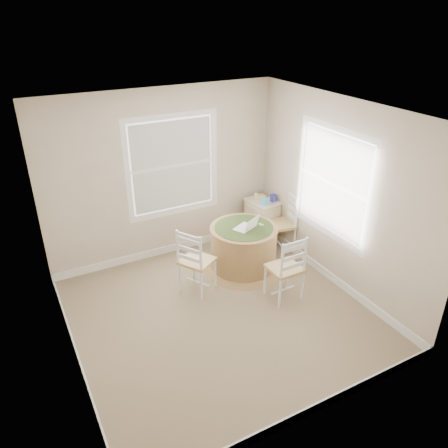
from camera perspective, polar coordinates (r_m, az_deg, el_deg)
room at (r=5.28m, az=0.14°, el=0.95°), size 3.64×3.64×2.64m
round_table at (r=6.47m, az=2.55°, el=-2.96°), size 1.17×1.17×0.71m
chair_left at (r=5.97m, az=-3.57°, el=-4.77°), size 0.56×0.57×0.95m
chair_near at (r=5.86m, az=7.93°, el=-5.69°), size 0.42×0.40×0.95m
chair_right at (r=6.99m, az=7.37°, el=0.03°), size 0.46×0.48×0.95m
laptop at (r=6.28m, az=2.94°, el=-0.37°), size 0.39×0.38×0.22m
mouse at (r=6.38m, az=3.98°, el=-0.12°), size 0.07×0.10×0.03m
phone at (r=6.41m, az=4.83°, el=-0.09°), size 0.06×0.10×0.02m
keys at (r=6.48m, az=3.52°, el=0.32°), size 0.07×0.06×0.02m
corner_chest at (r=7.34m, az=4.92°, el=0.52°), size 0.46×0.58×0.71m
tissue_box at (r=7.05m, az=5.29°, el=2.97°), size 0.13×0.13×0.10m
box_yellow at (r=7.22m, az=5.01°, el=3.39°), size 0.16×0.12×0.06m
box_blue at (r=7.17m, az=6.35°, el=3.41°), size 0.09×0.09×0.12m
cup_cream at (r=7.24m, az=4.29°, el=3.62°), size 0.07×0.07×0.09m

